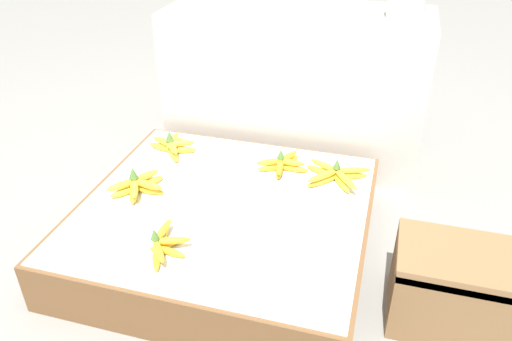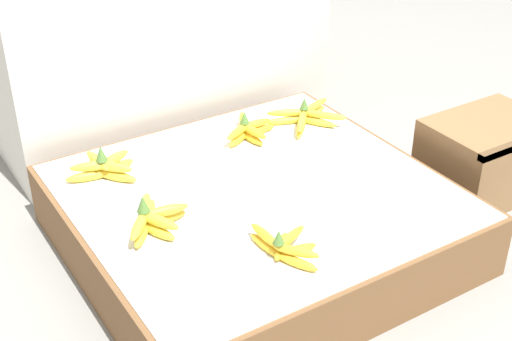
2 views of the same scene
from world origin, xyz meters
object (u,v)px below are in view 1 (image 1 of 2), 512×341
banana_bunch_front_midleft (164,244)px  banana_bunch_middle_left (138,185)px  wooden_crate (456,288)px  banana_bunch_back_right (335,175)px  foam_tray_white (237,0)px  banana_bunch_back_left (172,145)px  banana_bunch_back_midright (283,164)px

banana_bunch_front_midleft → banana_bunch_middle_left: bearing=130.0°
wooden_crate → banana_bunch_back_right: 0.60m
banana_bunch_front_midleft → foam_tray_white: foam_tray_white is taller
banana_bunch_back_left → banana_bunch_back_right: bearing=-3.1°
wooden_crate → foam_tray_white: foam_tray_white is taller
banana_bunch_back_right → banana_bunch_middle_left: bearing=-157.8°
foam_tray_white → banana_bunch_back_left: bearing=-100.9°
banana_bunch_middle_left → banana_bunch_back_right: (0.69, 0.28, -0.00)m
banana_bunch_front_midleft → banana_bunch_back_left: banana_bunch_back_left is taller
wooden_crate → banana_bunch_back_left: banana_bunch_back_left is taller
banana_bunch_back_midright → foam_tray_white: 0.85m
banana_bunch_back_left → banana_bunch_front_midleft: bearing=-68.6°
banana_bunch_back_midright → foam_tray_white: bearing=122.0°
banana_bunch_front_midleft → foam_tray_white: (-0.12, 1.17, 0.49)m
wooden_crate → banana_bunch_front_midleft: (-0.90, -0.15, 0.09)m
wooden_crate → banana_bunch_back_midright: bearing=146.8°
banana_bunch_front_midleft → banana_bunch_middle_left: 0.36m
wooden_crate → foam_tray_white: (-1.02, 1.02, 0.58)m
banana_bunch_front_midleft → banana_bunch_back_midright: banana_bunch_back_midright is taller
wooden_crate → banana_bunch_back_right: banana_bunch_back_right is taller
banana_bunch_middle_left → banana_bunch_back_midright: bearing=32.6°
banana_bunch_back_midright → banana_bunch_back_left: bearing=178.2°
wooden_crate → banana_bunch_back_midright: size_ratio=1.83×
wooden_crate → banana_bunch_middle_left: bearing=173.9°
wooden_crate → banana_bunch_back_midright: (-0.65, 0.43, 0.09)m
banana_bunch_front_midleft → foam_tray_white: size_ratio=0.83×
banana_bunch_middle_left → foam_tray_white: (0.11, 0.90, 0.48)m
banana_bunch_back_left → banana_bunch_back_right: banana_bunch_back_left is taller
banana_bunch_back_right → foam_tray_white: foam_tray_white is taller
wooden_crate → banana_bunch_back_midright: banana_bunch_back_midright is taller
banana_bunch_middle_left → foam_tray_white: bearing=83.2°
banana_bunch_back_midright → banana_bunch_front_midleft: bearing=-113.4°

